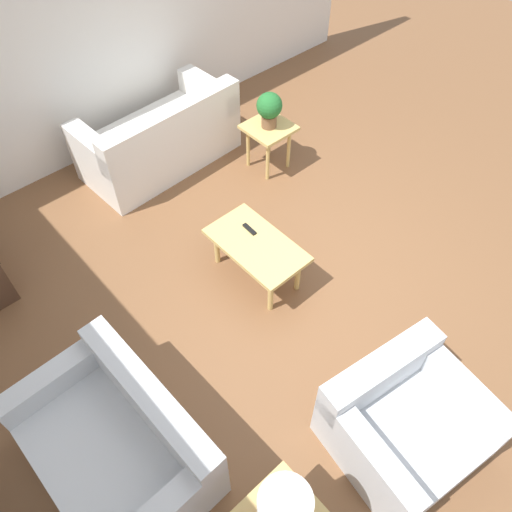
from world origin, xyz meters
The scene contains 10 objects.
ground_plane centered at (0.00, 0.00, 0.00)m, with size 14.00×14.00×0.00m, color brown.
wall_right centered at (3.06, 0.00, 1.35)m, with size 0.12×7.20×2.70m.
sofa centered at (2.28, -0.03, 0.33)m, with size 0.93×1.77×0.86m.
armchair centered at (-1.52, 0.55, 0.28)m, with size 1.05×1.12×0.71m.
loveseat centered at (-0.29, 2.14, 0.27)m, with size 1.41×0.94×0.71m.
coffee_table centered at (0.34, 0.28, 0.38)m, with size 0.93×0.52×0.44m.
side_table_plant centered at (1.44, -0.89, 0.45)m, with size 0.49×0.49×0.54m.
potted_plant centered at (1.44, -0.89, 0.77)m, with size 0.27×0.27×0.39m.
table_lamp centered at (-1.43, 1.68, 0.84)m, with size 0.30×0.30×0.44m.
remote_control centered at (0.51, 0.21, 0.45)m, with size 0.16×0.05×0.02m.
Camera 1 is at (-1.83, 2.25, 3.78)m, focal length 35.00 mm.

